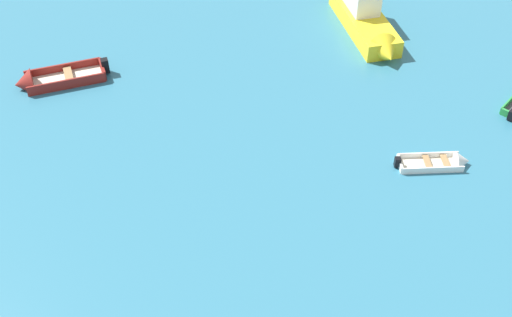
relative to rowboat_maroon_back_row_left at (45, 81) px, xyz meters
name	(u,v)px	position (x,y,z in m)	size (l,w,h in m)	color
rowboat_maroon_back_row_left	(45,81)	(0.00, 0.00, 0.00)	(4.30, 1.85, 1.26)	beige
motor_launch_yellow_midfield_right	(367,21)	(15.71, 1.26, 0.46)	(1.93, 6.60, 2.34)	yellow
rowboat_white_near_left	(447,162)	(15.64, -8.75, -0.08)	(3.03, 1.28, 0.83)	beige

